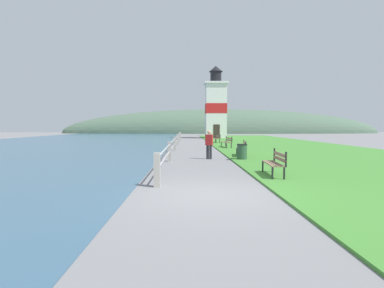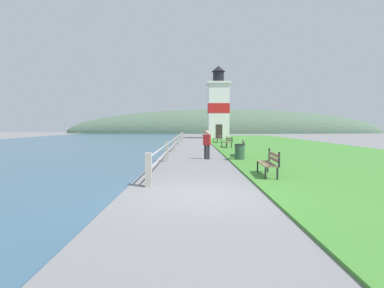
% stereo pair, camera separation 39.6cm
% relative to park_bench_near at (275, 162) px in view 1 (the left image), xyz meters
% --- Properties ---
extents(ground_plane, '(160.00, 160.00, 0.00)m').
position_rel_park_bench_near_xyz_m(ground_plane, '(-2.39, -2.62, -0.54)').
color(ground_plane, slate).
extents(grass_verge, '(12.00, 56.97, 0.06)m').
position_rel_park_bench_near_xyz_m(grass_verge, '(5.23, 16.37, -0.51)').
color(grass_verge, '#428433').
rests_on(grass_verge, ground_plane).
extents(water_strip, '(24.00, 91.16, 0.01)m').
position_rel_park_bench_near_xyz_m(water_strip, '(-16.51, 16.37, -0.53)').
color(water_strip, '#385B75').
rests_on(water_strip, ground_plane).
extents(seawall_railing, '(0.18, 31.46, 0.99)m').
position_rel_park_bench_near_xyz_m(seawall_railing, '(-3.91, 14.02, 0.05)').
color(seawall_railing, '#A8A399').
rests_on(seawall_railing, ground_plane).
extents(park_bench_near, '(0.57, 1.65, 0.94)m').
position_rel_park_bench_near_xyz_m(park_bench_near, '(0.00, 0.00, 0.00)').
color(park_bench_near, '#846B51').
rests_on(park_bench_near, ground_plane).
extents(park_bench_midway, '(0.72, 1.93, 0.94)m').
position_rel_park_bench_near_xyz_m(park_bench_midway, '(0.12, 6.82, 0.00)').
color(park_bench_midway, '#846B51').
rests_on(park_bench_midway, ground_plane).
extents(park_bench_far, '(0.70, 1.76, 0.94)m').
position_rel_park_bench_near_xyz_m(park_bench_far, '(0.19, 13.69, 0.00)').
color(park_bench_far, '#846B51').
rests_on(park_bench_far, ground_plane).
extents(park_bench_by_lighthouse, '(0.72, 1.88, 0.94)m').
position_rel_park_bench_near_xyz_m(park_bench_by_lighthouse, '(0.08, 20.98, 0.00)').
color(park_bench_by_lighthouse, '#846B51').
rests_on(park_bench_by_lighthouse, ground_plane).
extents(lighthouse, '(3.36, 3.36, 10.44)m').
position_rel_park_bench_near_xyz_m(lighthouse, '(1.17, 33.45, 3.99)').
color(lighthouse, white).
rests_on(lighthouse, ground_plane).
extents(person_strolling, '(0.42, 0.33, 1.53)m').
position_rel_park_bench_near_xyz_m(person_strolling, '(-1.86, 5.67, 0.30)').
color(person_strolling, '#28282D').
rests_on(person_strolling, ground_plane).
extents(trash_bin, '(0.54, 0.54, 0.84)m').
position_rel_park_bench_near_xyz_m(trash_bin, '(-0.21, 5.07, -0.11)').
color(trash_bin, '#2D5138').
rests_on(trash_bin, ground_plane).
extents(distant_hillside, '(80.00, 16.00, 12.00)m').
position_rel_park_bench_near_xyz_m(distant_hillside, '(5.61, 65.36, -0.54)').
color(distant_hillside, '#4C6651').
rests_on(distant_hillside, ground_plane).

